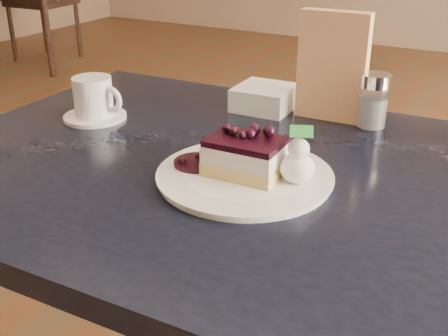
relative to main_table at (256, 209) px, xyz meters
The scene contains 9 objects.
main_table is the anchor object (origin of this frame).
dessert_plate 0.10m from the main_table, 88.41° to the right, with size 0.28×0.28×0.01m, color white.
cheesecake_slice 0.13m from the main_table, 88.41° to the right, with size 0.13×0.09×0.06m.
whipped_cream 0.15m from the main_table, 23.60° to the right, with size 0.06×0.06×0.05m.
berry_sauce 0.14m from the main_table, 145.50° to the right, with size 0.08×0.08×0.01m, color black.
coffee_set 0.44m from the main_table, behind, with size 0.14×0.13×0.09m.
menu_card 0.36m from the main_table, 86.33° to the left, with size 0.14×0.03×0.23m, color #F9EBA7.
sugar_shaker 0.34m from the main_table, 68.77° to the left, with size 0.06×0.06×0.11m.
napkin_stack 0.34m from the main_table, 113.25° to the left, with size 0.12×0.12×0.05m, color white.
Camera 1 is at (0.59, -0.39, 1.18)m, focal length 45.00 mm.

